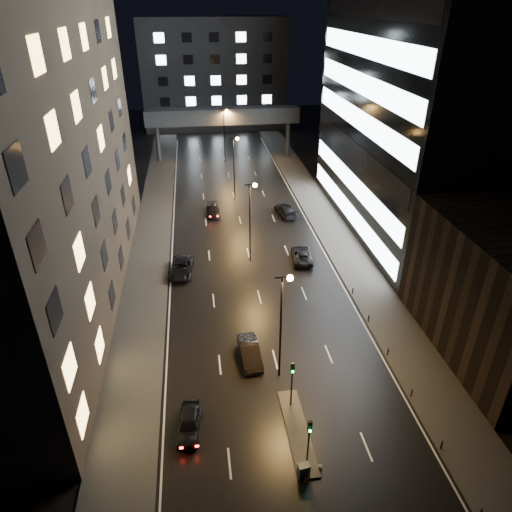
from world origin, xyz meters
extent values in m
plane|color=black|center=(0.00, 40.00, 0.00)|extent=(160.00, 160.00, 0.00)
cube|color=#383533|center=(-12.50, 35.00, 0.07)|extent=(5.00, 110.00, 0.15)
cube|color=#383533|center=(12.50, 35.00, 0.07)|extent=(5.00, 110.00, 0.15)
cube|color=#2D2319|center=(-22.50, 24.00, 20.00)|extent=(15.00, 48.00, 40.00)
cube|color=black|center=(20.00, 9.00, 6.00)|extent=(10.00, 18.00, 12.00)
cube|color=black|center=(25.00, 36.00, 22.50)|extent=(20.00, 36.00, 45.00)
cube|color=#333335|center=(0.00, 98.00, 12.50)|extent=(34.00, 14.00, 25.00)
cube|color=#333335|center=(0.00, 70.00, 8.50)|extent=(30.00, 3.00, 3.00)
cylinder|color=#333335|center=(-13.00, 70.00, 3.50)|extent=(0.80, 0.80, 7.00)
cylinder|color=#333335|center=(13.00, 70.00, 3.50)|extent=(0.80, 0.80, 7.00)
cube|color=#383533|center=(0.30, 2.00, 0.07)|extent=(1.60, 8.00, 0.15)
cylinder|color=black|center=(0.30, 4.50, 1.90)|extent=(0.12, 0.12, 3.50)
cube|color=black|center=(0.30, 4.50, 4.10)|extent=(0.28, 0.22, 0.90)
sphere|color=#0CFF33|center=(0.30, 4.36, 3.82)|extent=(0.18, 0.18, 0.18)
cylinder|color=black|center=(0.30, -1.00, 1.90)|extent=(0.12, 0.12, 3.50)
cube|color=black|center=(0.30, -1.00, 4.10)|extent=(0.28, 0.22, 0.90)
sphere|color=#0CFF33|center=(0.30, -1.14, 3.82)|extent=(0.18, 0.18, 0.18)
cylinder|color=black|center=(10.20, -1.00, 0.45)|extent=(0.12, 0.12, 0.90)
cylinder|color=black|center=(10.20, 4.00, 0.45)|extent=(0.12, 0.12, 0.90)
cylinder|color=black|center=(10.20, 9.00, 0.45)|extent=(0.12, 0.12, 0.90)
cylinder|color=black|center=(10.20, 14.00, 0.45)|extent=(0.12, 0.12, 0.90)
cylinder|color=black|center=(10.20, 19.00, 0.45)|extent=(0.12, 0.12, 0.90)
cylinder|color=black|center=(0.00, 8.00, 5.00)|extent=(0.18, 0.18, 10.00)
cylinder|color=black|center=(0.00, 8.00, 10.00)|extent=(1.20, 0.12, 0.12)
sphere|color=#FF9E38|center=(0.60, 8.00, 9.90)|extent=(0.50, 0.50, 0.50)
cylinder|color=black|center=(0.00, 28.00, 5.00)|extent=(0.18, 0.18, 10.00)
cylinder|color=black|center=(0.00, 28.00, 10.00)|extent=(1.20, 0.12, 0.12)
sphere|color=#FF9E38|center=(0.60, 28.00, 9.90)|extent=(0.50, 0.50, 0.50)
cylinder|color=black|center=(0.00, 48.00, 5.00)|extent=(0.18, 0.18, 10.00)
cylinder|color=black|center=(0.00, 48.00, 10.00)|extent=(1.20, 0.12, 0.12)
sphere|color=#FF9E38|center=(0.60, 48.00, 9.90)|extent=(0.50, 0.50, 0.50)
cylinder|color=black|center=(0.00, 68.00, 5.00)|extent=(0.18, 0.18, 10.00)
cylinder|color=black|center=(0.00, 68.00, 10.00)|extent=(1.20, 0.12, 0.12)
sphere|color=#FF9E38|center=(0.60, 68.00, 9.90)|extent=(0.50, 0.50, 0.50)
imported|color=black|center=(-7.75, 3.25, 0.73)|extent=(2.20, 4.43, 1.45)
imported|color=black|center=(-2.26, 10.37, 0.79)|extent=(1.95, 4.91, 1.59)
imported|color=black|center=(-8.42, 26.12, 0.76)|extent=(3.07, 5.72, 1.53)
imported|color=black|center=(-3.79, 42.40, 0.67)|extent=(2.08, 4.71, 1.34)
imported|color=black|center=(6.36, 27.24, 0.72)|extent=(2.99, 5.45, 1.45)
imported|color=black|center=(6.99, 40.98, 0.80)|extent=(2.91, 5.75, 1.60)
cube|color=#4B4B4D|center=(-0.10, -1.70, 0.68)|extent=(0.85, 0.65, 1.06)
cone|color=orange|center=(1.17, -1.32, 0.27)|extent=(0.35, 0.35, 0.55)
cone|color=#FF550D|center=(0.04, -2.02, 0.28)|extent=(0.45, 0.45, 0.55)
camera|label=1|loc=(-5.97, -20.74, 28.43)|focal=32.00mm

